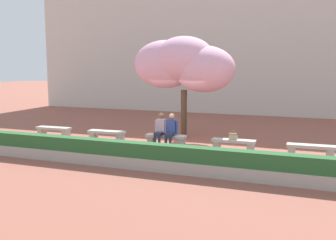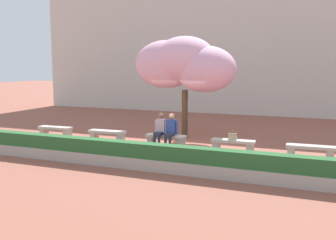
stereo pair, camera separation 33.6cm
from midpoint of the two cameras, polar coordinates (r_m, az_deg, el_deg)
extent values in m
plane|color=#8E5142|center=(15.19, -0.91, -3.84)|extent=(100.00, 100.00, 0.00)
cube|color=beige|center=(27.18, 9.57, 12.18)|extent=(28.00, 4.00, 10.31)
cube|color=#ADA89E|center=(17.76, -16.78, -1.14)|extent=(1.58, 0.48, 0.10)
cube|color=#ADA89E|center=(18.16, -18.32, -1.73)|extent=(0.25, 0.35, 0.35)
cube|color=#ADA89E|center=(17.44, -15.12, -1.99)|extent=(0.25, 0.35, 0.35)
cube|color=#ADA89E|center=(16.28, -9.49, -1.72)|extent=(1.58, 0.48, 0.10)
cube|color=#ADA89E|center=(16.62, -11.33, -2.35)|extent=(0.25, 0.35, 0.35)
cube|color=#ADA89E|center=(16.03, -7.55, -2.64)|extent=(0.25, 0.35, 0.35)
cube|color=#ADA89E|center=(15.11, -0.91, -2.35)|extent=(1.58, 0.48, 0.10)
cube|color=#ADA89E|center=(15.37, -3.06, -3.04)|extent=(0.25, 0.35, 0.35)
cube|color=#ADA89E|center=(14.96, 1.30, -3.34)|extent=(0.25, 0.35, 0.35)
cube|color=#ADA89E|center=(14.34, 8.84, -3.01)|extent=(1.58, 0.48, 0.10)
cube|color=#ADA89E|center=(14.50, 6.44, -3.75)|extent=(0.25, 0.35, 0.35)
cube|color=#ADA89E|center=(14.29, 11.25, -4.03)|extent=(0.25, 0.35, 0.35)
cube|color=#ADA89E|center=(14.02, 19.38, -3.62)|extent=(1.58, 0.48, 0.10)
cube|color=#ADA89E|center=(14.08, 16.84, -4.40)|extent=(0.25, 0.35, 0.35)
cube|color=#ADA89E|center=(14.08, 21.84, -4.63)|extent=(0.25, 0.35, 0.35)
cube|color=black|center=(14.93, -2.65, -3.94)|extent=(0.10, 0.22, 0.06)
cylinder|color=#23283D|center=(14.94, -2.56, -3.10)|extent=(0.10, 0.10, 0.42)
cube|color=black|center=(14.86, -2.02, -3.99)|extent=(0.10, 0.22, 0.06)
cylinder|color=#23283D|center=(14.87, -1.93, -3.16)|extent=(0.10, 0.10, 0.42)
cube|color=#23283D|center=(15.02, -1.96, -2.00)|extent=(0.29, 0.41, 0.12)
cube|color=#B293A8|center=(15.17, -1.62, -0.86)|extent=(0.34, 0.23, 0.54)
sphere|color=brown|center=(15.11, -1.63, 0.66)|extent=(0.21, 0.21, 0.21)
cylinder|color=#B293A8|center=(15.24, -2.37, -0.97)|extent=(0.09, 0.09, 0.50)
cylinder|color=#B293A8|center=(15.07, -0.92, -1.07)|extent=(0.09, 0.09, 0.50)
cube|color=black|center=(14.75, -1.06, -4.07)|extent=(0.10, 0.22, 0.06)
cylinder|color=#23283D|center=(14.77, -0.97, -3.23)|extent=(0.10, 0.10, 0.42)
cube|color=black|center=(14.69, -0.41, -4.12)|extent=(0.10, 0.22, 0.06)
cylinder|color=#23283D|center=(14.70, -0.32, -3.28)|extent=(0.10, 0.10, 0.42)
cube|color=#23283D|center=(14.85, -0.39, -2.11)|extent=(0.28, 0.40, 0.12)
cube|color=#2D4289|center=(15.01, -0.09, -0.95)|extent=(0.34, 0.22, 0.54)
sphere|color=tan|center=(14.95, -0.09, 0.58)|extent=(0.21, 0.21, 0.21)
cylinder|color=#2D4289|center=(15.07, -0.86, -1.07)|extent=(0.09, 0.09, 0.50)
cylinder|color=#2D4289|center=(14.92, 0.64, -1.16)|extent=(0.09, 0.09, 0.50)
cube|color=tan|center=(14.33, 8.78, -2.37)|extent=(0.30, 0.14, 0.22)
cube|color=gray|center=(14.31, 8.79, -2.02)|extent=(0.30, 0.15, 0.04)
torus|color=#807259|center=(14.30, 8.80, -1.74)|extent=(0.14, 0.02, 0.14)
cylinder|color=#473323|center=(16.81, 1.75, 0.87)|extent=(0.25, 0.25, 2.06)
ellipsoid|color=#EAA8C6|center=(16.68, 1.78, 8.74)|extent=(2.61, 2.61, 1.96)
ellipsoid|color=#EAA8C6|center=(17.03, -0.96, 8.11)|extent=(2.72, 2.40, 2.04)
ellipsoid|color=#EAA8C6|center=(16.47, 4.72, 7.38)|extent=(2.56, 2.59, 1.92)
cube|color=#ADA89E|center=(12.20, -6.92, -5.97)|extent=(16.86, 0.50, 0.36)
cube|color=#285B2D|center=(12.11, -6.95, -4.14)|extent=(16.76, 0.44, 0.44)
camera|label=1|loc=(0.17, -90.63, -0.09)|focal=42.00mm
camera|label=2|loc=(0.17, 89.37, 0.09)|focal=42.00mm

